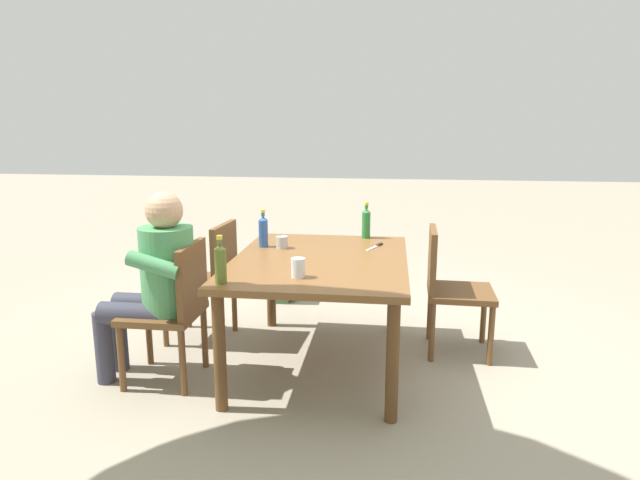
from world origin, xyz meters
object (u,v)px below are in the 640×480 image
chair_near_right (449,284)px  bottle_olive (220,263)px  cup_steel (282,242)px  person_in_white_shirt (156,278)px  backpack_by_near_side (284,277)px  bottle_blue (263,231)px  cup_glass (298,268)px  dining_table (320,271)px  table_knife (376,246)px  chair_far_right (210,275)px  bottle_green (366,223)px  chair_far_left (175,305)px

chair_near_right → bottle_olive: bottle_olive is taller
bottle_olive → cup_steel: bottle_olive is taller
person_in_white_shirt → bottle_olive: bearing=-119.6°
chair_near_right → person_in_white_shirt: person_in_white_shirt is taller
backpack_by_near_side → bottle_blue: bearing=-176.1°
bottle_blue → cup_glass: bottle_blue is taller
dining_table → cup_steel: cup_steel is taller
table_knife → backpack_by_near_side: 1.38m
chair_far_right → bottle_green: bearing=-73.0°
chair_far_right → backpack_by_near_side: 1.09m
cup_steel → backpack_by_near_side: size_ratio=0.19×
bottle_olive → table_knife: bottle_olive is taller
cup_steel → table_knife: (0.12, -0.64, -0.04)m
bottle_green → cup_glass: bottle_green is taller
chair_far_left → backpack_by_near_side: (1.65, -0.34, -0.28)m
bottle_blue → cup_glass: (-0.72, -0.37, -0.06)m
chair_near_right → cup_glass: (-0.77, 0.91, 0.29)m
dining_table → person_in_white_shirt: size_ratio=1.24×
dining_table → bottle_blue: size_ratio=5.60×
chair_far_left → chair_far_right: same height
bottle_blue → dining_table: bearing=-122.7°
chair_far_left → person_in_white_shirt: 0.20m
bottle_green → bottle_olive: bearing=150.7°
bottle_green → backpack_by_near_side: size_ratio=0.63×
chair_near_right → cup_glass: bearing=130.3°
person_in_white_shirt → bottle_green: (0.99, -1.22, 0.19)m
bottle_blue → backpack_by_near_side: 1.22m
dining_table → backpack_by_near_side: bearing=20.9°
table_knife → backpack_by_near_side: bearing=41.5°
table_knife → person_in_white_shirt: bearing=118.2°
table_knife → cup_glass: bearing=153.3°
bottle_olive → backpack_by_near_side: (1.94, 0.05, -0.63)m
chair_far_right → cup_steel: (-0.07, -0.55, 0.28)m
cup_glass → backpack_by_near_side: size_ratio=0.26×
chair_far_left → dining_table: bearing=-68.8°
chair_near_right → cup_glass: size_ratio=7.92×
dining_table → backpack_by_near_side: dining_table is taller
bottle_green → cup_steel: 0.70m
dining_table → bottle_olive: 0.79m
table_knife → chair_far_left: bearing=120.3°
dining_table → chair_far_left: size_ratio=1.68×
cup_glass → table_knife: (0.81, -0.41, -0.05)m
bottle_blue → bottle_green: bottle_green is taller
cup_glass → backpack_by_near_side: bearing=14.0°
chair_near_right → dining_table: bearing=111.4°
cup_glass → bottle_green: bearing=-16.4°
chair_far_left → person_in_white_shirt: bearing=90.0°
person_in_white_shirt → bottle_olive: size_ratio=4.46×
dining_table → bottle_green: 0.74m
bottle_olive → chair_far_right: bearing=22.7°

